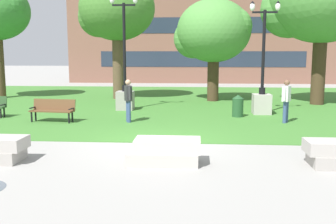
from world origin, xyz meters
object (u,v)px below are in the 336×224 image
park_bench_near_right (53,109)px  lamp_post_left (125,87)px  person_bystander_far_lawn (286,99)px  trash_bin (238,106)px  lamp_post_center (262,92)px  concrete_block_left (165,152)px  person_bystander_near_lawn (128,98)px

park_bench_near_right → lamp_post_left: (2.31, 3.55, 0.58)m
lamp_post_left → person_bystander_far_lawn: bearing=-24.0°
park_bench_near_right → trash_bin: size_ratio=1.92×
park_bench_near_right → trash_bin: trash_bin is taller
lamp_post_center → trash_bin: (-1.16, -0.90, -0.54)m
park_bench_near_right → person_bystander_far_lawn: bearing=2.6°
concrete_block_left → person_bystander_near_lawn: person_bystander_near_lawn is taller
lamp_post_left → trash_bin: (5.27, -1.78, -0.62)m
lamp_post_center → person_bystander_far_lawn: 2.32m
concrete_block_left → trash_bin: trash_bin is taller
lamp_post_center → person_bystander_near_lawn: lamp_post_center is taller
concrete_block_left → lamp_post_left: (-2.68, 9.20, 0.81)m
concrete_block_left → lamp_post_center: lamp_post_center is taller
person_bystander_near_lawn → lamp_post_center: bearing=24.1°
lamp_post_center → park_bench_near_right: bearing=-163.1°
lamp_post_center → lamp_post_left: lamp_post_left is taller
concrete_block_left → person_bystander_near_lawn: 6.13m
park_bench_near_right → person_bystander_near_lawn: (3.06, 0.13, 0.44)m
concrete_block_left → lamp_post_center: bearing=65.7°
person_bystander_far_lawn → person_bystander_near_lawn: bearing=-177.3°
person_bystander_far_lawn → concrete_block_left: bearing=-125.5°
lamp_post_left → trash_bin: 5.60m
park_bench_near_right → lamp_post_center: 9.16m
park_bench_near_right → trash_bin: 7.79m
trash_bin → person_bystander_far_lawn: (1.75, -1.35, 0.48)m
concrete_block_left → person_bystander_far_lawn: size_ratio=1.08×
park_bench_near_right → concrete_block_left: bearing=-48.5°
lamp_post_left → person_bystander_near_lawn: bearing=-77.6°
park_bench_near_right → lamp_post_center: size_ratio=0.37×
concrete_block_left → lamp_post_left: size_ratio=0.34×
lamp_post_center → trash_bin: bearing=-142.3°
concrete_block_left → trash_bin: size_ratio=1.93×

